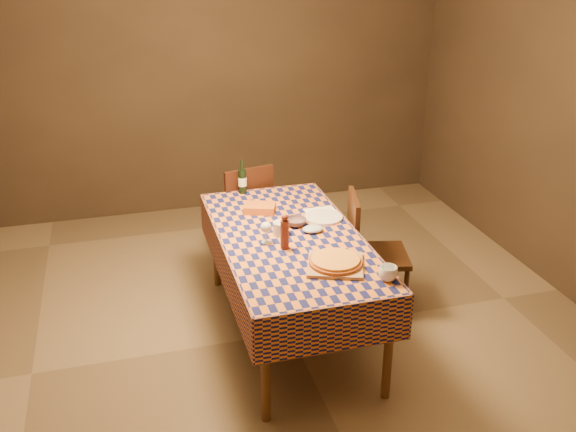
{
  "coord_description": "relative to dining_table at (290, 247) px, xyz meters",
  "views": [
    {
      "loc": [
        -1.06,
        -3.74,
        2.64
      ],
      "look_at": [
        0.0,
        0.05,
        0.9
      ],
      "focal_mm": 40.0,
      "sensor_mm": 36.0,
      "label": 1
    }
  ],
  "objects": [
    {
      "name": "cutting_board",
      "position": [
        0.15,
        -0.48,
        0.09
      ],
      "size": [
        0.43,
        0.43,
        0.02
      ],
      "primitive_type": "cube",
      "rotation": [
        0.0,
        0.0,
        -0.36
      ],
      "color": "#A1754B",
      "rests_on": "dining_table"
    },
    {
      "name": "chair_far",
      "position": [
        -0.09,
        1.08,
        -0.17
      ],
      "size": [
        0.5,
        0.51,
        0.93
      ],
      "color": "black",
      "rests_on": "ground"
    },
    {
      "name": "white_plate",
      "position": [
        0.31,
        0.23,
        0.08
      ],
      "size": [
        0.33,
        0.33,
        0.02
      ],
      "primitive_type": "cylinder",
      "rotation": [
        0.0,
        0.0,
        -0.25
      ],
      "color": "silver",
      "rests_on": "dining_table"
    },
    {
      "name": "wine_glass",
      "position": [
        -0.18,
        -0.04,
        0.18
      ],
      "size": [
        0.07,
        0.07,
        0.15
      ],
      "color": "white",
      "rests_on": "dining_table"
    },
    {
      "name": "tumbler",
      "position": [
        0.39,
        -0.72,
        0.12
      ],
      "size": [
        0.14,
        0.14,
        0.09
      ],
      "primitive_type": "imported",
      "rotation": [
        0.0,
        0.0,
        -0.24
      ],
      "color": "white",
      "rests_on": "dining_table"
    },
    {
      "name": "takeout_container",
      "position": [
        -0.1,
        0.47,
        0.1
      ],
      "size": [
        0.26,
        0.22,
        0.06
      ],
      "primitive_type": "cube",
      "rotation": [
        0.0,
        0.0,
        -0.35
      ],
      "color": "#B15217",
      "rests_on": "dining_table"
    },
    {
      "name": "wine_bottle",
      "position": [
        -0.14,
        0.87,
        0.18
      ],
      "size": [
        0.08,
        0.08,
        0.27
      ],
      "color": "black",
      "rests_on": "dining_table"
    },
    {
      "name": "bowl",
      "position": [
        0.09,
        0.17,
        0.1
      ],
      "size": [
        0.19,
        0.19,
        0.05
      ],
      "primitive_type": "imported",
      "rotation": [
        0.0,
        0.0,
        0.32
      ],
      "color": "#59424A",
      "rests_on": "dining_table"
    },
    {
      "name": "flour_patch",
      "position": [
        0.33,
        0.34,
        0.08
      ],
      "size": [
        0.23,
        0.18,
        0.0
      ],
      "primitive_type": "cube",
      "rotation": [
        0.0,
        0.0,
        0.05
      ],
      "color": "white",
      "rests_on": "dining_table"
    },
    {
      "name": "room",
      "position": [
        0.0,
        0.0,
        0.66
      ],
      "size": [
        5.0,
        5.1,
        2.7
      ],
      "color": "brown",
      "rests_on": "ground"
    },
    {
      "name": "pepper_mill",
      "position": [
        -0.08,
        -0.16,
        0.19
      ],
      "size": [
        0.06,
        0.06,
        0.24
      ],
      "color": "#521C13",
      "rests_on": "dining_table"
    },
    {
      "name": "dining_table",
      "position": [
        0.0,
        0.0,
        0.0
      ],
      "size": [
        0.94,
        1.84,
        0.77
      ],
      "color": "brown",
      "rests_on": "ground"
    },
    {
      "name": "deli_tub",
      "position": [
        -0.05,
        0.05,
        0.12
      ],
      "size": [
        0.12,
        0.12,
        0.09
      ],
      "primitive_type": "cylinder",
      "rotation": [
        0.0,
        0.0,
        0.06
      ],
      "color": "#BABEC1",
      "rests_on": "dining_table"
    },
    {
      "name": "chair_right",
      "position": [
        0.64,
        0.16,
        -0.17
      ],
      "size": [
        0.52,
        0.51,
        0.93
      ],
      "color": "black",
      "rests_on": "ground"
    },
    {
      "name": "flour_bag",
      "position": [
        0.17,
        0.03,
        0.1
      ],
      "size": [
        0.15,
        0.11,
        0.04
      ],
      "primitive_type": "ellipsoid",
      "rotation": [
        0.0,
        0.0,
        -0.04
      ],
      "color": "#A2B2CF",
      "rests_on": "dining_table"
    },
    {
      "name": "pizza",
      "position": [
        0.15,
        -0.48,
        0.11
      ],
      "size": [
        0.43,
        0.43,
        0.03
      ],
      "color": "brown",
      "rests_on": "cutting_board"
    }
  ]
}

